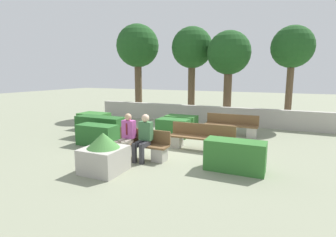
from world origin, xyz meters
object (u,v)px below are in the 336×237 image
(tree_leftmost, at_px, (138,47))
(tree_center_right, at_px, (229,55))
(person_seated_woman, at_px, (144,135))
(tree_center_left, at_px, (192,49))
(person_seated_man, at_px, (127,134))
(bench_right_side, at_px, (201,140))
(bench_front, at_px, (141,147))
(planter_corner_left, at_px, (104,154))
(tree_rightmost, at_px, (292,49))
(bench_left_side, at_px, (231,127))

(tree_leftmost, bearing_deg, tree_center_right, 0.80)
(person_seated_woman, height_order, tree_center_left, tree_center_left)
(person_seated_man, relative_size, tree_center_left, 0.26)
(bench_right_side, distance_m, tree_center_left, 7.49)
(bench_front, xyz_separation_m, person_seated_man, (-0.42, -0.14, 0.41))
(planter_corner_left, distance_m, tree_rightmost, 10.14)
(planter_corner_left, height_order, tree_leftmost, tree_leftmost)
(tree_leftmost, bearing_deg, tree_rightmost, 2.13)
(bench_left_side, relative_size, bench_right_side, 0.98)
(bench_front, relative_size, person_seated_woman, 1.29)
(planter_corner_left, bearing_deg, person_seated_woman, 69.64)
(bench_left_side, distance_m, tree_rightmost, 5.03)
(person_seated_woman, xyz_separation_m, tree_center_left, (-1.29, 7.80, 3.11))
(bench_front, relative_size, tree_rightmost, 0.37)
(planter_corner_left, relative_size, tree_center_right, 0.22)
(bench_left_side, xyz_separation_m, tree_rightmost, (2.09, 3.15, 3.31))
(bench_front, distance_m, tree_center_right, 7.77)
(bench_right_side, height_order, planter_corner_left, planter_corner_left)
(person_seated_man, bearing_deg, person_seated_woman, 0.25)
(bench_left_side, relative_size, tree_leftmost, 0.40)
(tree_leftmost, height_order, tree_rightmost, tree_leftmost)
(tree_rightmost, bearing_deg, bench_right_side, -114.27)
(bench_front, bearing_deg, tree_leftmost, 121.09)
(bench_left_side, relative_size, tree_center_right, 0.46)
(bench_left_side, xyz_separation_m, person_seated_man, (-2.28, -4.24, 0.39))
(bench_front, xyz_separation_m, tree_leftmost, (-4.19, 6.95, 3.69))
(bench_front, distance_m, tree_leftmost, 8.92)
(person_seated_man, bearing_deg, bench_left_side, 61.70)
(person_seated_man, height_order, tree_center_left, tree_center_left)
(tree_leftmost, xyz_separation_m, tree_center_left, (3.07, 0.72, -0.16))
(person_seated_man, distance_m, tree_leftmost, 8.68)
(tree_rightmost, bearing_deg, planter_corner_left, -116.17)
(bench_front, xyz_separation_m, planter_corner_left, (-0.29, -1.39, 0.16))
(person_seated_man, bearing_deg, bench_right_side, 43.14)
(bench_left_side, distance_m, planter_corner_left, 5.90)
(person_seated_man, distance_m, tree_center_right, 7.81)
(tree_center_left, distance_m, tree_rightmost, 5.09)
(person_seated_woman, relative_size, planter_corner_left, 1.30)
(bench_front, distance_m, tree_center_left, 8.52)
(bench_right_side, relative_size, tree_center_left, 0.43)
(planter_corner_left, xyz_separation_m, tree_center_right, (1.36, 8.41, 2.97))
(tree_rightmost, bearing_deg, tree_center_right, -175.46)
(bench_front, height_order, tree_center_right, tree_center_right)
(bench_left_side, height_order, bench_right_side, same)
(tree_center_left, relative_size, tree_rightmost, 1.08)
(bench_left_side, relative_size, person_seated_man, 1.62)
(tree_rightmost, bearing_deg, bench_front, -118.59)
(tree_leftmost, height_order, tree_center_left, tree_leftmost)
(bench_front, bearing_deg, tree_center_right, 81.35)
(bench_left_side, distance_m, tree_center_right, 4.35)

